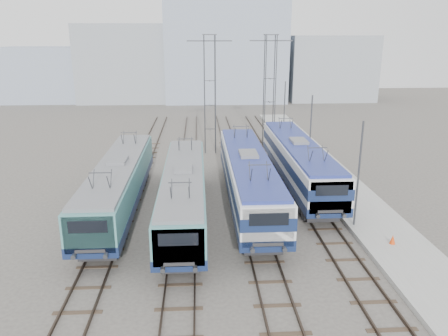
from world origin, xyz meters
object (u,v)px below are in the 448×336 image
(locomotive_center_left, at_px, (184,191))
(safety_cone, at_px, (393,239))
(mast_rear, at_px, (284,112))
(locomotive_far_left, at_px, (119,183))
(mast_mid, at_px, (310,135))
(mast_front, at_px, (358,177))
(locomotive_center_right, at_px, (248,175))
(catenary_tower_west, at_px, (210,89))
(locomotive_far_right, at_px, (298,160))
(catenary_tower_east, at_px, (270,87))

(locomotive_center_left, height_order, safety_cone, locomotive_center_left)
(safety_cone, bearing_deg, mast_rear, 92.75)
(locomotive_far_left, distance_m, locomotive_center_left, 4.83)
(mast_rear, bearing_deg, mast_mid, -90.00)
(locomotive_center_left, relative_size, mast_front, 2.46)
(locomotive_center_right, relative_size, mast_rear, 2.67)
(catenary_tower_west, height_order, mast_front, catenary_tower_west)
(mast_rear, bearing_deg, locomotive_center_right, -107.77)
(mast_front, xyz_separation_m, mast_rear, (0.00, 24.00, 0.00))
(catenary_tower_west, xyz_separation_m, mast_rear, (8.60, 4.00, -3.14))
(locomotive_far_right, distance_m, mast_front, 8.50)
(mast_front, height_order, mast_mid, same)
(catenary_tower_east, bearing_deg, locomotive_center_left, -113.49)
(catenary_tower_east, bearing_deg, safety_cone, -82.21)
(locomotive_far_left, bearing_deg, locomotive_center_left, -21.23)
(mast_front, bearing_deg, locomotive_center_left, 170.25)
(catenary_tower_east, bearing_deg, mast_rear, 43.60)
(locomotive_far_right, bearing_deg, catenary_tower_east, 91.04)
(locomotive_far_right, bearing_deg, safety_cone, -74.06)
(catenary_tower_west, relative_size, safety_cone, 22.22)
(locomotive_center_left, distance_m, safety_cone, 13.09)
(locomotive_far_left, height_order, safety_cone, locomotive_far_left)
(locomotive_far_right, bearing_deg, locomotive_center_left, -144.79)
(locomotive_far_left, distance_m, catenary_tower_west, 18.27)
(mast_mid, bearing_deg, mast_front, -90.00)
(locomotive_far_left, height_order, mast_rear, mast_rear)
(catenary_tower_east, bearing_deg, locomotive_far_left, -125.78)
(locomotive_center_right, distance_m, mast_front, 7.69)
(locomotive_center_left, distance_m, mast_front, 11.09)
(safety_cone, bearing_deg, catenary_tower_east, 97.79)
(locomotive_far_right, distance_m, mast_mid, 4.37)
(catenary_tower_west, height_order, mast_rear, catenary_tower_west)
(locomotive_center_left, relative_size, catenary_tower_east, 1.43)
(mast_front, bearing_deg, locomotive_center_right, 146.61)
(safety_cone, bearing_deg, locomotive_far_left, 159.00)
(locomotive_far_right, xyz_separation_m, mast_rear, (1.85, 15.79, 1.16))
(catenary_tower_east, height_order, safety_cone, catenary_tower_east)
(mast_front, relative_size, mast_rear, 1.00)
(locomotive_center_left, distance_m, catenary_tower_west, 18.82)
(catenary_tower_west, xyz_separation_m, mast_mid, (8.60, -8.00, -3.14))
(catenary_tower_west, relative_size, mast_mid, 1.71)
(locomotive_far_left, xyz_separation_m, locomotive_center_right, (9.00, 0.57, 0.17))
(catenary_tower_west, distance_m, mast_mid, 12.16)
(locomotive_center_right, bearing_deg, catenary_tower_east, 76.58)
(catenary_tower_west, distance_m, safety_cone, 25.56)
(safety_cone, bearing_deg, mast_mid, 94.98)
(catenary_tower_east, relative_size, mast_mid, 1.71)
(locomotive_center_right, relative_size, locomotive_far_right, 1.02)
(safety_cone, bearing_deg, locomotive_center_left, 159.08)
(locomotive_center_left, distance_m, mast_rear, 24.69)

